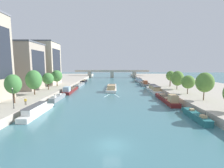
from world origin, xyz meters
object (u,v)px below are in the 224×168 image
object	(u,v)px
moored_boat_right_far	(144,84)
moored_boat_right_lone	(138,80)
bridge_far	(112,73)
tree_right_third	(177,78)
moored_boat_right_second	(196,116)
tree_left_by_lamp	(48,79)
tree_left_far	(57,76)
tree_right_nearest	(205,82)
moored_boat_right_downstream	(167,99)
tree_right_midway	(170,76)
moored_boat_right_upstream	(154,89)
tree_left_end_of_row	(13,84)
moored_boat_left_downstream	(58,98)
moored_boat_left_gap_after	(70,90)
barge_midriver	(112,87)
moored_boat_left_midway	(37,110)
tree_left_past_mid	(34,80)
moored_boat_left_near	(80,85)
moored_boat_left_upstream	(84,81)
tree_right_by_lamp	(188,82)
lamppost_left_bank	(13,97)
person_on_quay	(26,101)

from	to	relation	value
moored_boat_right_far	moored_boat_right_lone	xyz separation A→B (m)	(0.11, 17.39, 0.18)
bridge_far	tree_right_third	bearing A→B (deg)	-71.79
moored_boat_right_second	tree_left_by_lamp	bearing A→B (deg)	146.43
tree_left_far	tree_right_nearest	xyz separation A→B (m)	(47.56, -26.75, 0.27)
moored_boat_right_downstream	moored_boat_right_lone	xyz separation A→B (m)	(0.51, 54.24, 0.20)
tree_right_third	tree_right_midway	xyz separation A→B (m)	(0.25, 7.75, 0.40)
moored_boat_right_second	tree_right_midway	world-z (taller)	tree_right_midway
moored_boat_right_upstream	moored_boat_right_far	world-z (taller)	moored_boat_right_far
tree_left_end_of_row	moored_boat_left_downstream	bearing A→B (deg)	59.75
moored_boat_left_gap_after	bridge_far	distance (m)	72.61
barge_midriver	moored_boat_left_downstream	distance (m)	27.09
moored_boat_right_far	tree_left_far	distance (m)	43.58
moored_boat_left_midway	moored_boat_right_second	bearing A→B (deg)	-5.01
moored_boat_right_far	tree_left_end_of_row	world-z (taller)	tree_left_end_of_row
moored_boat_right_upstream	moored_boat_right_lone	world-z (taller)	moored_boat_right_lone
tree_left_past_mid	tree_right_nearest	world-z (taller)	tree_left_past_mid
moored_boat_left_near	moored_boat_right_downstream	distance (m)	48.51
barge_midriver	moored_boat_left_upstream	size ratio (longest dim) A/B	1.99
tree_left_end_of_row	tree_left_far	distance (m)	29.72
moored_boat_right_far	moored_boat_right_upstream	bearing A→B (deg)	-88.29
moored_boat_left_gap_after	tree_left_by_lamp	distance (m)	9.66
tree_right_nearest	tree_right_by_lamp	world-z (taller)	tree_right_nearest
moored_boat_right_upstream	tree_right_nearest	distance (m)	25.43
moored_boat_left_midway	tree_left_by_lamp	xyz separation A→B (m)	(-6.99, 24.09, 4.93)
moored_boat_left_near	tree_right_third	world-z (taller)	tree_right_third
moored_boat_right_lone	tree_left_end_of_row	xyz separation A→B (m)	(-40.59, -62.57, 5.29)
bridge_far	tree_right_nearest	bearing A→B (deg)	-75.54
moored_boat_left_downstream	lamppost_left_bank	size ratio (longest dim) A/B	2.26
moored_boat_right_downstream	person_on_quay	size ratio (longest dim) A/B	9.97
tree_right_midway	moored_boat_left_gap_after	bearing A→B (deg)	-174.89
moored_boat_left_midway	moored_boat_right_downstream	distance (m)	35.13
barge_midriver	tree_right_midway	world-z (taller)	tree_right_midway
moored_boat_right_lone	tree_left_by_lamp	world-z (taller)	tree_left_by_lamp
moored_boat_right_upstream	tree_right_third	xyz separation A→B (m)	(7.17, -5.60, 4.83)
moored_boat_left_downstream	person_on_quay	world-z (taller)	person_on_quay
bridge_far	tree_left_far	bearing A→B (deg)	-109.64
tree_left_end_of_row	moored_boat_right_lone	bearing A→B (deg)	57.03
tree_left_past_mid	tree_right_midway	bearing A→B (deg)	20.82
moored_boat_left_midway	tree_left_end_of_row	size ratio (longest dim) A/B	1.85
tree_left_end_of_row	moored_boat_right_second	bearing A→B (deg)	-8.94
tree_right_third	lamppost_left_bank	bearing A→B (deg)	-150.11
moored_boat_left_upstream	moored_boat_right_far	size ratio (longest dim) A/B	0.88
moored_boat_right_downstream	tree_left_far	size ratio (longest dim) A/B	2.35
tree_left_by_lamp	person_on_quay	bearing A→B (deg)	-80.67
tree_right_midway	tree_left_past_mid	bearing A→B (deg)	-159.18
moored_boat_right_far	tree_left_end_of_row	distance (m)	60.91
moored_boat_left_near	person_on_quay	size ratio (longest dim) A/B	8.94
moored_boat_left_downstream	moored_boat_right_far	bearing A→B (deg)	45.02
moored_boat_left_upstream	tree_left_past_mid	bearing A→B (deg)	-97.66
moored_boat_right_downstream	lamppost_left_bank	size ratio (longest dim) A/B	3.64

